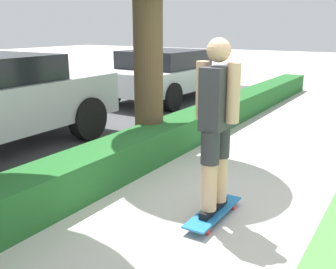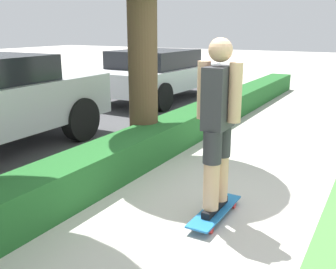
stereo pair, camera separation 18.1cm
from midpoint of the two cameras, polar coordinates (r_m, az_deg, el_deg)
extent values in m
plane|color=#BCB7AD|center=(4.41, 8.50, -10.95)|extent=(60.00, 60.00, 0.00)
cube|color=#236028|center=(5.10, -8.13, -4.29)|extent=(18.33, 0.60, 0.48)
cube|color=#1E6BAD|center=(4.21, 7.86, -11.05)|extent=(0.94, 0.24, 0.02)
cylinder|color=red|center=(4.46, 10.61, -10.21)|extent=(0.07, 0.04, 0.07)
cylinder|color=red|center=(4.52, 8.47, -9.75)|extent=(0.07, 0.04, 0.07)
cylinder|color=red|center=(3.94, 7.10, -13.73)|extent=(0.07, 0.04, 0.07)
cylinder|color=red|center=(4.01, 4.71, -13.13)|extent=(0.07, 0.04, 0.07)
cube|color=black|center=(4.09, 7.15, -11.16)|extent=(0.26, 0.09, 0.07)
cylinder|color=tan|center=(3.91, 7.37, -5.33)|extent=(0.16, 0.16, 0.82)
cylinder|color=#2D2D33|center=(3.83, 7.49, -1.89)|extent=(0.18, 0.18, 0.33)
cube|color=black|center=(4.29, 8.57, -9.86)|extent=(0.26, 0.09, 0.07)
cylinder|color=tan|center=(4.12, 8.82, -4.27)|extent=(0.16, 0.16, 0.82)
cylinder|color=#2D2D33|center=(4.05, 8.96, -1.00)|extent=(0.18, 0.18, 0.33)
cube|color=#333338|center=(3.83, 8.51, 5.25)|extent=(0.39, 0.21, 0.60)
cylinder|color=tan|center=(3.76, 10.83, 5.89)|extent=(0.13, 0.13, 0.57)
cylinder|color=tan|center=(3.89, 6.34, 6.37)|extent=(0.13, 0.13, 0.57)
sphere|color=tan|center=(3.78, 8.79, 12.02)|extent=(0.23, 0.23, 0.23)
cylinder|color=brown|center=(6.11, -2.02, 10.38)|extent=(0.45, 0.45, 2.83)
cylinder|color=black|center=(7.07, -10.80, 2.30)|extent=(0.76, 0.23, 0.76)
cylinder|color=black|center=(8.32, -19.67, 3.62)|extent=(0.76, 0.23, 0.76)
cube|color=silver|center=(10.84, 0.36, 8.33)|extent=(4.16, 2.08, 0.56)
cube|color=black|center=(10.68, 0.01, 10.94)|extent=(2.18, 1.80, 0.45)
cylinder|color=black|center=(11.57, 7.58, 7.25)|extent=(0.68, 0.24, 0.68)
cylinder|color=black|center=(12.42, -0.17, 7.93)|extent=(0.68, 0.24, 0.68)
cylinder|color=black|center=(9.33, 1.05, 5.46)|extent=(0.68, 0.24, 0.68)
cylinder|color=black|center=(10.37, -7.69, 6.32)|extent=(0.68, 0.24, 0.68)
camera|label=1|loc=(0.09, 91.20, -0.33)|focal=42.00mm
camera|label=2|loc=(0.09, -88.80, 0.33)|focal=42.00mm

